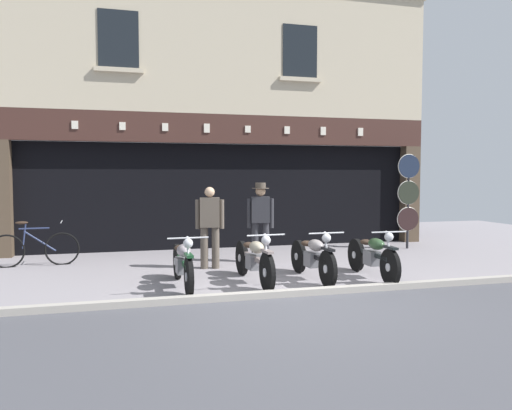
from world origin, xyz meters
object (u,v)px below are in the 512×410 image
at_px(salesman_left, 210,224).
at_px(advert_board_near, 128,180).
at_px(tyre_sign_pole, 408,194).
at_px(shopkeeper_center, 260,218).
at_px(leaning_bicycle, 34,248).
at_px(motorcycle_center_right, 373,255).
at_px(motorcycle_center_left, 254,259).
at_px(motorcycle_left, 183,262).
at_px(motorcycle_center, 313,256).

relative_size(salesman_left, advert_board_near, 1.64).
height_order(tyre_sign_pole, advert_board_near, tyre_sign_pole).
height_order(shopkeeper_center, leaning_bicycle, shopkeeper_center).
bearing_deg(motorcycle_center_right, advert_board_near, -45.04).
xyz_separation_m(motorcycle_center_left, tyre_sign_pole, (4.73, 2.87, 0.95)).
bearing_deg(tyre_sign_pole, leaning_bicycle, -178.76).
distance_m(shopkeeper_center, advert_board_near, 3.60).
distance_m(motorcycle_left, salesman_left, 1.76).
bearing_deg(shopkeeper_center, tyre_sign_pole, -155.09).
bearing_deg(leaning_bicycle, salesman_left, 67.49).
bearing_deg(shopkeeper_center, advert_board_near, -29.25).
distance_m(motorcycle_center, tyre_sign_pole, 4.75).
bearing_deg(motorcycle_center_left, leaning_bicycle, -37.12).
distance_m(motorcycle_center_right, salesman_left, 3.15).
xyz_separation_m(motorcycle_center, motorcycle_center_right, (1.08, -0.15, 0.00)).
height_order(motorcycle_center_left, leaning_bicycle, same).
xyz_separation_m(motorcycle_center_left, advert_board_near, (-1.98, 4.29, 1.28)).
xyz_separation_m(motorcycle_left, tyre_sign_pole, (5.93, 2.88, 0.95)).
distance_m(motorcycle_center_right, leaning_bicycle, 6.62).
height_order(motorcycle_center, salesman_left, salesman_left).
bearing_deg(leaning_bicycle, motorcycle_left, 40.98).
xyz_separation_m(salesman_left, shopkeeper_center, (1.15, 0.43, 0.05)).
relative_size(motorcycle_center_left, leaning_bicycle, 1.21).
distance_m(salesman_left, advert_board_near, 3.25).
bearing_deg(shopkeeper_center, leaning_bicycle, 3.06).
bearing_deg(motorcycle_center, motorcycle_center_right, 170.73).
height_order(salesman_left, advert_board_near, advert_board_near).
bearing_deg(advert_board_near, tyre_sign_pole, -11.95).
relative_size(motorcycle_center_left, tyre_sign_pole, 0.88).
xyz_separation_m(motorcycle_left, motorcycle_center, (2.27, 0.02, -0.00)).
distance_m(motorcycle_center, shopkeeper_center, 2.06).
xyz_separation_m(motorcycle_left, motorcycle_center_right, (3.34, -0.13, 0.00)).
bearing_deg(leaning_bicycle, motorcycle_center_left, 51.67).
bearing_deg(motorcycle_center_right, motorcycle_left, -0.17).
relative_size(motorcycle_center_left, salesman_left, 1.30).
height_order(motorcycle_left, tyre_sign_pole, tyre_sign_pole).
relative_size(motorcycle_center_left, motorcycle_center_right, 1.06).
bearing_deg(advert_board_near, motorcycle_left, -79.82).
xyz_separation_m(motorcycle_left, motorcycle_center_left, (1.20, 0.02, 0.00)).
relative_size(motorcycle_center, shopkeeper_center, 1.15).
distance_m(shopkeeper_center, leaning_bicycle, 4.60).
bearing_deg(motorcycle_center, motorcycle_center_left, -0.84).
xyz_separation_m(motorcycle_center_right, leaning_bicycle, (-5.99, 2.83, -0.05)).
height_order(motorcycle_center, advert_board_near, advert_board_near).
distance_m(motorcycle_left, motorcycle_center_right, 3.35).
distance_m(motorcycle_left, shopkeeper_center, 2.76).
height_order(motorcycle_left, motorcycle_center_left, motorcycle_center_left).
relative_size(advert_board_near, leaning_bicycle, 0.57).
height_order(motorcycle_center_left, tyre_sign_pole, tyre_sign_pole).
bearing_deg(motorcycle_left, motorcycle_center_left, -179.95).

